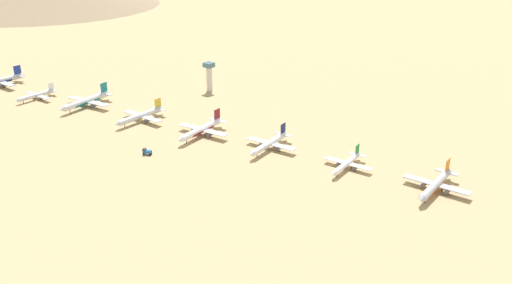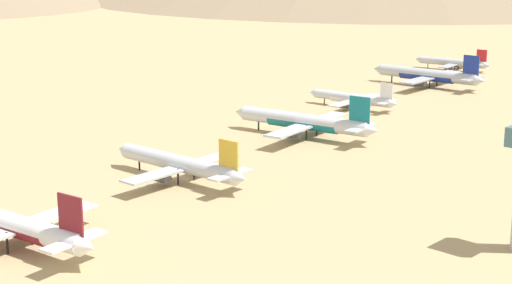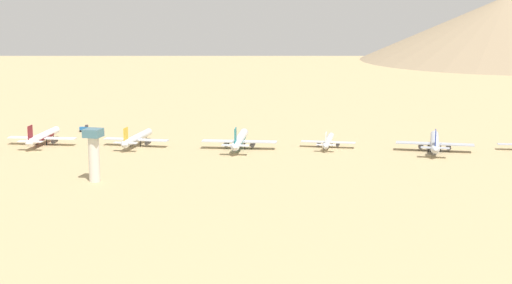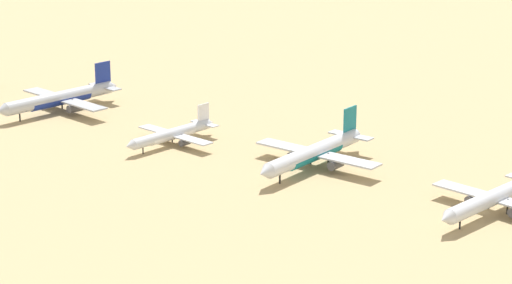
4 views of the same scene
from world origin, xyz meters
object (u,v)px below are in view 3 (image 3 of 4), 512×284
(parked_jet_3, at_px, (240,140))
(parked_jet_4, at_px, (137,138))
(parked_jet_2, at_px, (328,141))
(control_tower, at_px, (94,152))
(service_truck, at_px, (84,128))
(parked_jet_1, at_px, (435,142))
(parked_jet_5, at_px, (43,137))

(parked_jet_3, distance_m, parked_jet_4, 55.37)
(parked_jet_2, xyz_separation_m, control_tower, (-102.35, 85.43, 9.87))
(control_tower, bearing_deg, parked_jet_3, -25.19)
(parked_jet_2, bearing_deg, parked_jet_4, 102.67)
(service_truck, xyz_separation_m, control_tower, (-112.96, -60.95, 11.19))
(control_tower, bearing_deg, parked_jet_1, -52.86)
(control_tower, bearing_deg, parked_jet_5, 42.24)
(parked_jet_4, height_order, parked_jet_5, parked_jet_5)
(parked_jet_4, bearing_deg, parked_jet_1, -80.34)
(service_truck, bearing_deg, parked_jet_2, -94.14)
(parked_jet_1, xyz_separation_m, parked_jet_3, (-19.15, 99.29, -0.04))
(parked_jet_1, xyz_separation_m, control_tower, (-106.25, 140.26, 8.57))
(parked_jet_5, bearing_deg, parked_jet_1, -80.15)
(parked_jet_5, bearing_deg, parked_jet_3, -81.17)
(parked_jet_2, xyz_separation_m, parked_jet_3, (-15.25, 44.46, 1.25))
(parked_jet_2, height_order, service_truck, parked_jet_2)
(parked_jet_4, bearing_deg, parked_jet_3, -82.64)
(parked_jet_5, relative_size, service_truck, 8.01)
(parked_jet_3, xyz_separation_m, service_truck, (25.85, 101.92, -2.58))
(parked_jet_3, bearing_deg, parked_jet_5, 98.83)
(parked_jet_2, distance_m, service_truck, 146.76)
(parked_jet_1, height_order, parked_jet_2, parked_jet_1)
(parked_jet_5, xyz_separation_m, service_truck, (42.20, -3.31, -2.31))
(parked_jet_3, distance_m, control_tower, 96.64)
(parked_jet_1, bearing_deg, parked_jet_2, 94.07)
(control_tower, bearing_deg, service_truck, 28.35)
(parked_jet_2, height_order, parked_jet_4, parked_jet_4)
(parked_jet_1, height_order, control_tower, control_tower)
(parked_jet_2, bearing_deg, parked_jet_3, 108.93)
(parked_jet_1, xyz_separation_m, service_truck, (6.70, 201.21, -2.62))
(service_truck, bearing_deg, parked_jet_5, 175.52)
(parked_jet_3, bearing_deg, control_tower, 154.81)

